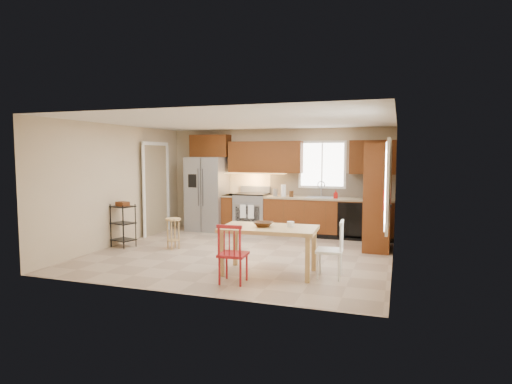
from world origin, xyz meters
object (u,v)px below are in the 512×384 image
object	(u,v)px
fire_extinguisher	(387,200)
pantry	(378,197)
soap_bottle	(336,194)
chair_red	(233,253)
chair_white	(329,249)
refrigerator	(207,194)
table_bowl	(263,227)
bar_stool	(173,234)
range_stove	(252,213)
dining_table	(269,251)
utility_cart	(123,225)
table_jar	(291,226)

from	to	relation	value
fire_extinguisher	pantry	bearing A→B (deg)	100.78
pantry	soap_bottle	bearing A→B (deg)	136.55
chair_red	chair_white	world-z (taller)	same
pantry	chair_white	xyz separation A→B (m)	(-0.59, -2.29, -0.61)
refrigerator	pantry	world-z (taller)	pantry
fire_extinguisher	table_bowl	distance (m)	2.27
table_bowl	bar_stool	size ratio (longest dim) A/B	0.49
range_stove	soap_bottle	bearing A→B (deg)	-2.40
chair_red	soap_bottle	bearing A→B (deg)	73.23
range_stove	chair_red	world-z (taller)	range_stove
soap_bottle	table_bowl	size ratio (longest dim) A/B	0.63
pantry	dining_table	size ratio (longest dim) A/B	1.40
chair_white	utility_cart	size ratio (longest dim) A/B	1.00
chair_white	table_bowl	distance (m)	1.09
chair_red	bar_stool	world-z (taller)	chair_red
dining_table	bar_stool	bearing A→B (deg)	151.73
dining_table	table_bowl	distance (m)	0.39
table_jar	bar_stool	size ratio (longest dim) A/B	0.20
chair_red	utility_cart	world-z (taller)	same
pantry	table_bowl	distance (m)	2.87
fire_extinguisher	dining_table	xyz separation A→B (m)	(-1.74, -1.29, -0.73)
soap_bottle	bar_stool	distance (m)	3.69
refrigerator	utility_cart	distance (m)	2.52
pantry	utility_cart	xyz separation A→B (m)	(-4.93, -1.41, -0.61)
table_bowl	table_jar	bearing A→B (deg)	12.53
range_stove	fire_extinguisher	bearing A→B (deg)	-32.62
pantry	refrigerator	bearing A→B (deg)	167.38
chair_white	bar_stool	distance (m)	3.44
soap_bottle	dining_table	size ratio (longest dim) A/B	0.13
chair_white	utility_cart	bearing A→B (deg)	75.29
refrigerator	fire_extinguisher	size ratio (longest dim) A/B	5.06
chair_red	utility_cart	xyz separation A→B (m)	(-3.04, 1.58, 0.00)
chair_white	table_bowl	world-z (taller)	chair_white
utility_cart	bar_stool	bearing A→B (deg)	24.34
refrigerator	bar_stool	world-z (taller)	refrigerator
range_stove	dining_table	xyz separation A→B (m)	(1.44, -3.33, -0.09)
refrigerator	range_stove	size ratio (longest dim) A/B	1.98
pantry	table_jar	xyz separation A→B (m)	(-1.21, -2.25, -0.28)
soap_bottle	chair_white	size ratio (longest dim) A/B	0.22
soap_bottle	utility_cart	xyz separation A→B (m)	(-3.98, -2.31, -0.56)
pantry	chair_red	xyz separation A→B (m)	(-1.89, -2.99, -0.61)
bar_stool	utility_cart	xyz separation A→B (m)	(-1.06, -0.16, 0.13)
dining_table	table_jar	distance (m)	0.53
soap_bottle	table_bowl	xyz separation A→B (m)	(-0.68, -3.24, -0.26)
chair_red	bar_stool	distance (m)	2.64
soap_bottle	chair_white	world-z (taller)	soap_bottle
soap_bottle	pantry	bearing A→B (deg)	-43.45
bar_stool	table_bowl	bearing A→B (deg)	-47.60
table_bowl	table_jar	xyz separation A→B (m)	(0.42, 0.09, 0.03)
range_stove	table_bowl	distance (m)	3.60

